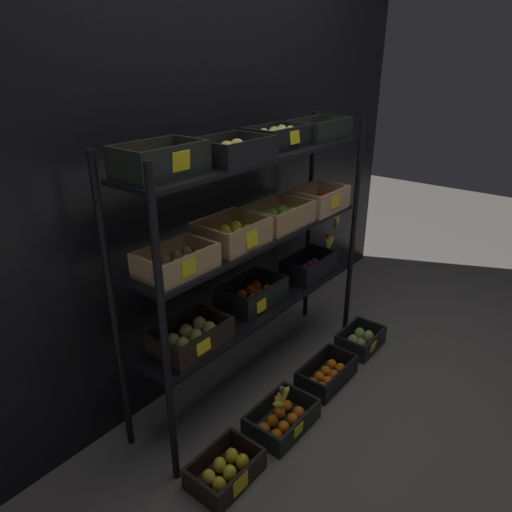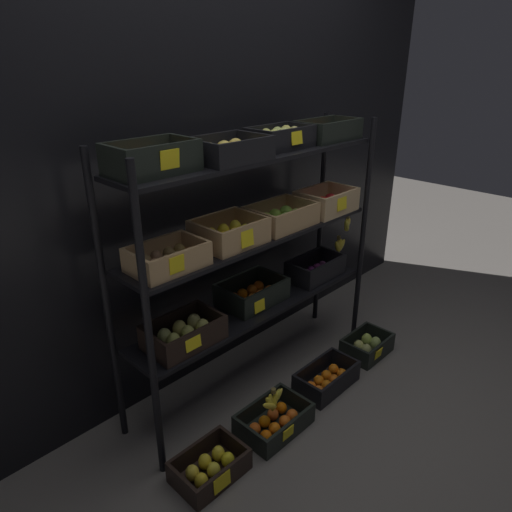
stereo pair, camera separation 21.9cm
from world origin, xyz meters
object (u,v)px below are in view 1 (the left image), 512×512
(crate_ground_center_tangerine, at_px, (327,375))
(banana_bunch_loose, at_px, (281,400))
(crate_ground_tangerine, at_px, (282,420))
(crate_ground_pear, at_px, (360,340))
(crate_ground_lemon, at_px, (225,470))
(display_rack, at_px, (256,227))

(crate_ground_center_tangerine, bearing_deg, banana_bunch_loose, -179.45)
(crate_ground_tangerine, height_order, crate_ground_pear, crate_ground_pear)
(crate_ground_lemon, distance_m, crate_ground_tangerine, 0.41)
(crate_ground_center_tangerine, relative_size, banana_bunch_loose, 2.19)
(display_rack, height_order, crate_ground_center_tangerine, display_rack)
(crate_ground_lemon, xyz_separation_m, crate_ground_tangerine, (0.41, -0.01, -0.00))
(crate_ground_tangerine, bearing_deg, crate_ground_lemon, 178.30)
(crate_ground_tangerine, relative_size, crate_ground_center_tangerine, 0.97)
(display_rack, height_order, crate_ground_pear, display_rack)
(crate_ground_center_tangerine, xyz_separation_m, crate_ground_pear, (0.44, 0.01, 0.01))
(crate_ground_pear, bearing_deg, display_rack, 152.71)
(crate_ground_lemon, bearing_deg, banana_bunch_loose, -1.52)
(banana_bunch_loose, bearing_deg, crate_ground_lemon, 178.48)
(display_rack, relative_size, crate_ground_lemon, 5.19)
(display_rack, relative_size, crate_ground_pear, 5.37)
(crate_ground_tangerine, xyz_separation_m, crate_ground_center_tangerine, (0.45, 0.01, 0.00))
(crate_ground_pear, relative_size, banana_bunch_loose, 1.82)
(display_rack, relative_size, crate_ground_center_tangerine, 4.45)
(crate_ground_tangerine, bearing_deg, crate_ground_center_tangerine, 0.76)
(crate_ground_lemon, relative_size, crate_ground_tangerine, 0.89)
(crate_ground_center_tangerine, bearing_deg, crate_ground_lemon, 179.58)
(crate_ground_pear, bearing_deg, crate_ground_lemon, -179.90)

